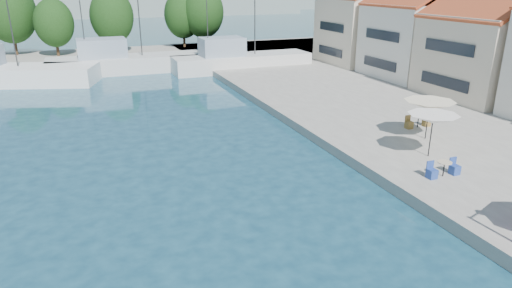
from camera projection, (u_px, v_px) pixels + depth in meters
name	position (u px, v px, depth m)	size (l,w,h in m)	color
quay_right	(493.00, 110.00, 34.98)	(32.00, 92.00, 0.60)	gray
quay_far	(73.00, 60.00, 57.33)	(90.00, 16.00, 0.60)	gray
building_04	(492.00, 42.00, 36.71)	(9.00, 8.80, 9.20)	beige
building_05	(417.00, 29.00, 44.54)	(8.40, 8.80, 9.70)	silver
building_06	(365.00, 19.00, 52.36)	(9.00, 8.80, 10.20)	beige
trawler_03	(123.00, 63.00, 50.75)	(16.90, 4.42, 10.20)	silver
trawler_04	(239.00, 61.00, 51.79)	(15.84, 4.33, 10.20)	silver
tree_04	(10.00, 12.00, 57.50)	(6.33, 6.33, 9.38)	#3F2B19
tree_05	(54.00, 23.00, 57.19)	(4.80, 4.80, 7.11)	#3F2B19
tree_06	(112.00, 16.00, 59.44)	(5.56, 5.56, 8.24)	#3F2B19
tree_07	(183.00, 15.00, 65.02)	(5.31, 5.31, 7.86)	#3F2B19
tree_08	(203.00, 12.00, 64.41)	(5.79, 5.79, 8.57)	#3F2B19
umbrella_white	(433.00, 119.00, 24.22)	(2.72, 2.72, 2.38)	black
umbrella_cream	(429.00, 105.00, 27.00)	(3.01, 3.01, 2.36)	black
cafe_table_02	(443.00, 171.00, 22.25)	(1.82, 0.70, 0.76)	black
cafe_table_03	(418.00, 123.00, 29.77)	(1.82, 0.70, 0.76)	black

